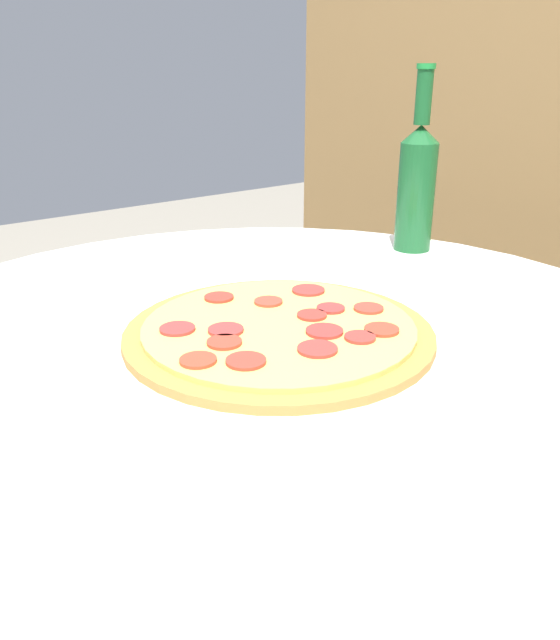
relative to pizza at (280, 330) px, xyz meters
name	(u,v)px	position (x,y,z in m)	size (l,w,h in m)	color
table	(269,468)	(-0.02, 0.00, -0.19)	(1.00, 1.00, 0.73)	white
pizza	(280,330)	(0.00, 0.00, 0.00)	(0.35, 0.35, 0.02)	#B77F3D
beer_bottle	(417,182)	(-0.15, 0.40, 0.10)	(0.06, 0.06, 0.29)	#195628
napkin	(481,511)	(0.32, -0.08, 0.00)	(0.16, 0.10, 0.01)	white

